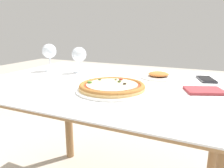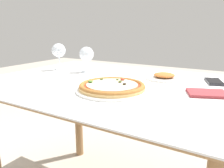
{
  "view_description": "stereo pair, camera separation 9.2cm",
  "coord_description": "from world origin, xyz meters",
  "px_view_note": "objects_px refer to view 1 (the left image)",
  "views": [
    {
      "loc": [
        0.45,
        -0.96,
        1.01
      ],
      "look_at": [
        0.08,
        -0.14,
        0.79
      ],
      "focal_mm": 35.0,
      "sensor_mm": 36.0,
      "label": 1
    },
    {
      "loc": [
        0.53,
        -0.92,
        1.01
      ],
      "look_at": [
        0.08,
        -0.14,
        0.79
      ],
      "focal_mm": 35.0,
      "sensor_mm": 36.0,
      "label": 2
    }
  ],
  "objects_px": {
    "fork": "(64,79)",
    "cell_phone": "(206,79)",
    "wine_glass_far_right": "(79,55)",
    "side_plate": "(158,76)",
    "pizza_plate": "(112,87)",
    "wine_glass_far_left": "(49,52)",
    "dining_table": "(109,100)"
  },
  "relations": [
    {
      "from": "wine_glass_far_left",
      "to": "wine_glass_far_right",
      "type": "distance_m",
      "value": 0.2
    },
    {
      "from": "cell_phone",
      "to": "wine_glass_far_left",
      "type": "bearing_deg",
      "value": -172.05
    },
    {
      "from": "pizza_plate",
      "to": "cell_phone",
      "type": "xyz_separation_m",
      "value": [
        0.36,
        0.38,
        -0.01
      ]
    },
    {
      "from": "fork",
      "to": "cell_phone",
      "type": "relative_size",
      "value": 1.07
    },
    {
      "from": "fork",
      "to": "side_plate",
      "type": "height_order",
      "value": "side_plate"
    },
    {
      "from": "cell_phone",
      "to": "side_plate",
      "type": "height_order",
      "value": "side_plate"
    },
    {
      "from": "wine_glass_far_right",
      "to": "side_plate",
      "type": "xyz_separation_m",
      "value": [
        0.47,
        0.05,
        -0.09
      ]
    },
    {
      "from": "pizza_plate",
      "to": "fork",
      "type": "distance_m",
      "value": 0.33
    },
    {
      "from": "fork",
      "to": "wine_glass_far_right",
      "type": "relative_size",
      "value": 1.11
    },
    {
      "from": "dining_table",
      "to": "wine_glass_far_right",
      "type": "bearing_deg",
      "value": 152.04
    },
    {
      "from": "dining_table",
      "to": "side_plate",
      "type": "relative_size",
      "value": 6.76
    },
    {
      "from": "dining_table",
      "to": "wine_glass_far_left",
      "type": "relative_size",
      "value": 7.54
    },
    {
      "from": "fork",
      "to": "cell_phone",
      "type": "bearing_deg",
      "value": 23.22
    },
    {
      "from": "dining_table",
      "to": "cell_phone",
      "type": "relative_size",
      "value": 8.01
    },
    {
      "from": "wine_glass_far_left",
      "to": "side_plate",
      "type": "xyz_separation_m",
      "value": [
        0.67,
        0.08,
        -0.11
      ]
    },
    {
      "from": "wine_glass_far_right",
      "to": "fork",
      "type": "bearing_deg",
      "value": -81.0
    },
    {
      "from": "cell_phone",
      "to": "side_plate",
      "type": "relative_size",
      "value": 0.84
    },
    {
      "from": "wine_glass_far_left",
      "to": "side_plate",
      "type": "relative_size",
      "value": 0.9
    },
    {
      "from": "fork",
      "to": "wine_glass_far_left",
      "type": "xyz_separation_m",
      "value": [
        -0.23,
        0.16,
        0.12
      ]
    },
    {
      "from": "wine_glass_far_right",
      "to": "cell_phone",
      "type": "xyz_separation_m",
      "value": [
        0.7,
        0.1,
        -0.1
      ]
    },
    {
      "from": "pizza_plate",
      "to": "dining_table",
      "type": "bearing_deg",
      "value": 119.15
    },
    {
      "from": "wine_glass_far_right",
      "to": "cell_phone",
      "type": "relative_size",
      "value": 0.97
    },
    {
      "from": "cell_phone",
      "to": "dining_table",
      "type": "bearing_deg",
      "value": -151.64
    },
    {
      "from": "dining_table",
      "to": "wine_glass_far_left",
      "type": "height_order",
      "value": "wine_glass_far_left"
    },
    {
      "from": "fork",
      "to": "cell_phone",
      "type": "height_order",
      "value": "cell_phone"
    },
    {
      "from": "side_plate",
      "to": "wine_glass_far_left",
      "type": "bearing_deg",
      "value": -173.52
    },
    {
      "from": "dining_table",
      "to": "pizza_plate",
      "type": "relative_size",
      "value": 4.11
    },
    {
      "from": "wine_glass_far_right",
      "to": "side_plate",
      "type": "distance_m",
      "value": 0.48
    },
    {
      "from": "dining_table",
      "to": "pizza_plate",
      "type": "distance_m",
      "value": 0.2
    },
    {
      "from": "dining_table",
      "to": "fork",
      "type": "height_order",
      "value": "fork"
    },
    {
      "from": "fork",
      "to": "side_plate",
      "type": "bearing_deg",
      "value": 28.6
    },
    {
      "from": "wine_glass_far_right",
      "to": "pizza_plate",
      "type": "bearing_deg",
      "value": -39.51
    }
  ]
}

